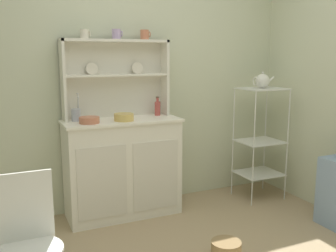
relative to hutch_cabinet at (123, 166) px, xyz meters
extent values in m
cube|color=beige|center=(0.21, 0.26, 0.79)|extent=(3.84, 0.05, 2.50)
cube|color=white|center=(0.00, 0.00, -0.01)|extent=(1.03, 0.42, 0.91)
cube|color=silver|center=(-0.25, -0.21, -0.06)|extent=(0.43, 0.01, 0.63)
cube|color=silver|center=(0.25, -0.21, -0.06)|extent=(0.43, 0.01, 0.63)
cube|color=white|center=(0.00, 0.00, 0.43)|extent=(1.06, 0.45, 0.02)
cube|color=silver|center=(0.00, 0.20, 0.80)|extent=(0.98, 0.02, 0.71)
cube|color=white|center=(-0.48, 0.12, 0.80)|extent=(0.02, 0.18, 0.71)
cube|color=white|center=(0.48, 0.12, 0.80)|extent=(0.02, 0.18, 0.71)
cube|color=white|center=(0.00, 0.12, 0.83)|extent=(0.94, 0.16, 0.02)
cube|color=white|center=(0.00, 0.12, 1.14)|extent=(0.98, 0.18, 0.02)
cylinder|color=silver|center=(-0.22, 0.16, 0.89)|extent=(0.11, 0.03, 0.11)
cylinder|color=silver|center=(0.22, 0.16, 0.89)|extent=(0.11, 0.03, 0.11)
cylinder|color=silver|center=(1.22, -0.33, 0.11)|extent=(0.01, 0.01, 1.15)
cylinder|color=silver|center=(1.64, -0.33, 0.11)|extent=(0.01, 0.01, 1.15)
cylinder|color=silver|center=(1.22, 0.02, 0.11)|extent=(0.01, 0.01, 1.15)
cylinder|color=silver|center=(1.64, 0.02, 0.11)|extent=(0.01, 0.01, 1.15)
cube|color=silver|center=(1.43, -0.16, 0.68)|extent=(0.44, 0.38, 0.01)
cube|color=silver|center=(1.43, -0.16, 0.13)|extent=(0.44, 0.38, 0.01)
cube|color=silver|center=(1.43, -0.16, -0.21)|extent=(0.44, 0.38, 0.01)
cylinder|color=white|center=(-0.92, -1.26, -0.01)|extent=(0.36, 0.36, 0.02)
cube|color=white|center=(-0.92, -1.13, 0.19)|extent=(0.31, 0.02, 0.40)
cylinder|color=#93754C|center=(0.44, -1.09, -0.40)|extent=(0.22, 0.22, 0.14)
cylinder|color=silver|center=(-0.28, 0.12, 1.19)|extent=(0.07, 0.07, 0.08)
torus|color=silver|center=(-0.23, 0.12, 1.20)|extent=(0.01, 0.05, 0.05)
cylinder|color=#B79ECC|center=(0.01, 0.12, 1.20)|extent=(0.08, 0.08, 0.09)
torus|color=#B79ECC|center=(0.06, 0.12, 1.20)|extent=(0.01, 0.05, 0.05)
cylinder|color=#C67556|center=(0.28, 0.12, 1.20)|extent=(0.08, 0.08, 0.09)
torus|color=#C67556|center=(0.33, 0.12, 1.20)|extent=(0.01, 0.05, 0.05)
cylinder|color=#C67556|center=(-0.31, -0.07, 0.47)|extent=(0.17, 0.17, 0.05)
cylinder|color=#DBB760|center=(0.00, -0.07, 0.47)|extent=(0.17, 0.17, 0.06)
cylinder|color=#B74C47|center=(0.39, 0.09, 0.51)|extent=(0.06, 0.06, 0.13)
cylinder|color=#B74C47|center=(0.39, 0.09, 0.59)|extent=(0.03, 0.03, 0.04)
cylinder|color=#4C382D|center=(0.39, 0.09, 0.62)|extent=(0.03, 0.03, 0.01)
cylinder|color=#B2B7C6|center=(-0.39, 0.08, 0.50)|extent=(0.08, 0.08, 0.11)
cylinder|color=silver|center=(-0.37, 0.08, 0.57)|extent=(0.01, 0.03, 0.16)
ellipsoid|color=silver|center=(-0.37, 0.08, 0.65)|extent=(0.02, 0.01, 0.01)
cylinder|color=silver|center=(-0.37, 0.09, 0.58)|extent=(0.01, 0.02, 0.19)
ellipsoid|color=silver|center=(-0.37, 0.09, 0.68)|extent=(0.02, 0.01, 0.01)
sphere|color=white|center=(1.43, -0.16, 0.76)|extent=(0.14, 0.14, 0.14)
sphere|color=silver|center=(1.43, -0.16, 0.84)|extent=(0.02, 0.02, 0.02)
cylinder|color=white|center=(1.53, -0.16, 0.77)|extent=(0.09, 0.02, 0.07)
torus|color=white|center=(1.35, -0.16, 0.76)|extent=(0.01, 0.09, 0.09)
camera|label=1|loc=(-1.01, -3.27, 1.01)|focal=40.86mm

